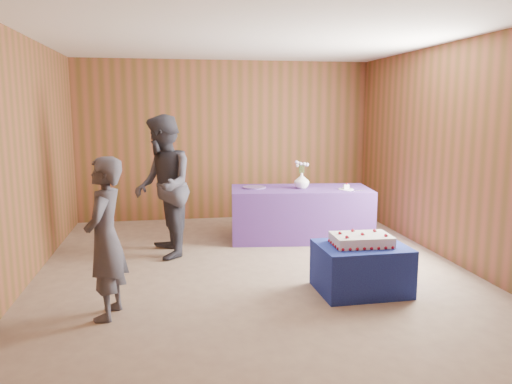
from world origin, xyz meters
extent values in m
plane|color=gray|center=(0.00, 0.00, 0.00)|extent=(6.00, 6.00, 0.00)
cube|color=brown|center=(0.00, 3.00, 1.35)|extent=(5.00, 0.04, 2.70)
cube|color=brown|center=(0.00, -3.00, 1.35)|extent=(5.00, 0.04, 2.70)
cube|color=brown|center=(-2.50, 0.00, 1.35)|extent=(0.04, 6.00, 2.70)
cube|color=brown|center=(2.50, 0.00, 1.35)|extent=(0.04, 6.00, 2.70)
cube|color=white|center=(0.00, 0.00, 2.70)|extent=(5.00, 6.00, 0.04)
cube|color=#1B3596|center=(1.00, -0.82, 0.25)|extent=(0.92, 0.73, 0.50)
cube|color=#4B2E7F|center=(0.92, 1.39, 0.38)|extent=(2.09, 1.13, 0.75)
cube|color=white|center=(0.99, -0.81, 0.55)|extent=(0.60, 0.41, 0.11)
sphere|color=maroon|center=(0.69, -1.00, 0.52)|extent=(0.03, 0.03, 0.03)
sphere|color=maroon|center=(1.28, -1.02, 0.52)|extent=(0.03, 0.03, 0.03)
sphere|color=maroon|center=(0.70, -0.61, 0.52)|extent=(0.03, 0.03, 0.03)
sphere|color=maroon|center=(1.29, -0.63, 0.52)|extent=(0.03, 0.03, 0.03)
sphere|color=maroon|center=(0.81, -0.91, 0.63)|extent=(0.04, 0.04, 0.04)
cone|color=#145924|center=(0.83, -0.91, 0.61)|extent=(0.01, 0.02, 0.02)
sphere|color=maroon|center=(1.15, -0.73, 0.63)|extent=(0.04, 0.04, 0.04)
cone|color=#145924|center=(1.17, -0.73, 0.61)|extent=(0.01, 0.02, 0.02)
sphere|color=maroon|center=(0.99, -0.81, 0.63)|extent=(0.04, 0.04, 0.04)
cone|color=#145924|center=(1.01, -0.81, 0.61)|extent=(0.01, 0.02, 0.02)
imported|color=white|center=(0.93, 1.37, 0.86)|extent=(0.24, 0.24, 0.23)
cylinder|color=#336227|center=(0.96, 1.37, 1.04)|extent=(0.01, 0.01, 0.13)
sphere|color=#C0A7D8|center=(1.01, 1.37, 1.11)|extent=(0.04, 0.04, 0.04)
cylinder|color=#336227|center=(0.95, 1.39, 1.04)|extent=(0.01, 0.01, 0.13)
sphere|color=white|center=(0.99, 1.42, 1.11)|extent=(0.04, 0.04, 0.04)
cylinder|color=#336227|center=(0.93, 1.40, 1.04)|extent=(0.01, 0.01, 0.13)
sphere|color=#C0A7D8|center=(0.94, 1.45, 1.11)|extent=(0.04, 0.04, 0.04)
cylinder|color=#336227|center=(0.91, 1.40, 1.04)|extent=(0.01, 0.01, 0.13)
sphere|color=white|center=(0.89, 1.44, 1.11)|extent=(0.04, 0.04, 0.04)
cylinder|color=#336227|center=(0.90, 1.38, 1.04)|extent=(0.01, 0.01, 0.13)
sphere|color=#C0A7D8|center=(0.85, 1.40, 1.11)|extent=(0.04, 0.04, 0.04)
cylinder|color=#336227|center=(0.90, 1.36, 1.04)|extent=(0.01, 0.01, 0.13)
sphere|color=white|center=(0.85, 1.34, 1.11)|extent=(0.04, 0.04, 0.04)
cylinder|color=#336227|center=(0.91, 1.34, 1.04)|extent=(0.01, 0.01, 0.13)
sphere|color=#C0A7D8|center=(0.89, 1.30, 1.11)|extent=(0.04, 0.04, 0.04)
cylinder|color=#336227|center=(0.93, 1.34, 1.04)|extent=(0.01, 0.01, 0.13)
sphere|color=white|center=(0.94, 1.29, 1.11)|extent=(0.04, 0.04, 0.04)
cylinder|color=#336227|center=(0.95, 1.35, 1.04)|extent=(0.01, 0.01, 0.13)
sphere|color=#C0A7D8|center=(0.99, 1.32, 1.11)|extent=(0.04, 0.04, 0.04)
cylinder|color=#61468D|center=(0.26, 1.52, 0.76)|extent=(0.35, 0.35, 0.02)
cylinder|color=white|center=(1.53, 1.16, 0.76)|extent=(0.26, 0.26, 0.01)
cube|color=white|center=(1.53, 1.16, 0.79)|extent=(0.07, 0.06, 0.06)
sphere|color=maroon|center=(1.53, 1.14, 0.84)|extent=(0.03, 0.03, 0.03)
cube|color=#B8B8BD|center=(1.62, 1.03, 0.75)|extent=(0.26, 0.05, 0.00)
imported|color=#3C3B46|center=(-1.53, -1.04, 0.74)|extent=(0.45, 0.59, 1.48)
imported|color=#34343E|center=(-1.04, 0.81, 0.91)|extent=(0.81, 0.97, 1.82)
camera|label=1|loc=(-0.93, -5.55, 1.89)|focal=35.00mm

